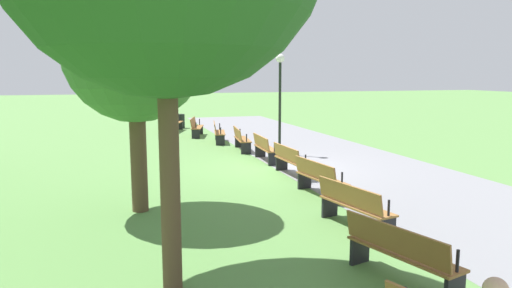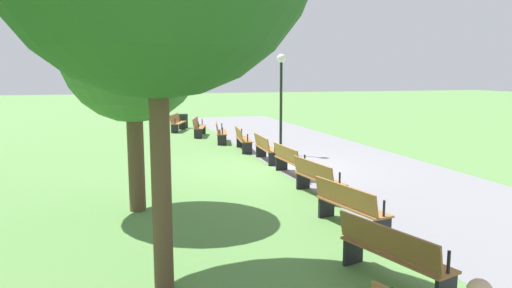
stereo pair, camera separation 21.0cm
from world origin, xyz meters
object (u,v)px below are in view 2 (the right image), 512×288
Objects in this scene: bench_3 at (242,139)px; bench_4 at (265,148)px; bench_6 at (317,178)px; tree_2 at (132,53)px; bench_5 at (290,160)px; lamp_post at (281,84)px; bench_7 at (350,205)px; bench_8 at (392,253)px; bench_1 at (199,126)px; trash_bin at (183,121)px; bench_0 at (177,122)px; bench_2 at (220,132)px.

bench_3 is 1.01× the size of bench_4.
bench_6 is 0.37× the size of tree_2.
bench_5 and bench_6 have the same top height.
lamp_post reaches higher than bench_4.
bench_4 is 0.99× the size of bench_6.
bench_4 is at bearing -39.00° from lamp_post.
bench_5 is at bearing 162.03° from bench_7.
lamp_post is at bearing 137.99° from tree_2.
bench_8 is 0.50× the size of lamp_post.
bench_6 is (11.98, 0.94, 0.00)m from bench_1.
bench_1 is 3.74m from trash_bin.
bench_6 is 2.37× the size of trash_bin.
bench_3 is 2.42m from bench_4.
bench_3 is at bearing 33.69° from bench_0.
bench_5 is at bearing 118.17° from tree_2.
bench_3 is (4.74, 0.94, 0.00)m from bench_1.
lamp_post is at bearing 35.18° from bench_1.
bench_1 is 12.73m from tree_2.
bench_7 is (12.02, 0.00, 0.00)m from bench_2.
bench_2 is 12.02m from bench_7.
bench_4 is at bearing 7.17° from trash_bin.
bench_0 is 1.00× the size of bench_7.
bench_1 and bench_7 have the same top height.
bench_6 is 5.14m from tree_2.
bench_6 is (14.28, 1.68, 0.00)m from bench_0.
bench_1 is 12.02m from bench_6.
bench_1 is at bearing -175.53° from bench_5.
bench_3 is at bearing 179.99° from bench_5.
bench_0 is at bearing -173.29° from bench_5.
bench_1 is at bearing -162.05° from bench_3.
bench_1 and bench_6 have the same top height.
bench_2 is 1.00× the size of bench_7.
bench_3 is 0.99× the size of bench_8.
bench_0 is 16.72m from bench_7.
tree_2 is at bearing -40.47° from bench_4.
bench_1 is 0.38× the size of tree_2.
bench_3 and bench_4 have the same top height.
bench_4 is 0.98× the size of bench_8.
bench_7 is 8.82m from lamp_post.
tree_2 is (2.37, -4.42, 2.93)m from bench_5.
bench_8 is at bearing -11.03° from lamp_post.
bench_1 is 1.02× the size of bench_4.
bench_3 is 0.50× the size of lamp_post.
bench_3 and bench_6 have the same top height.
bench_1 and bench_2 have the same top height.
tree_2 is at bearing -64.08° from bench_5.
bench_7 is at bearing -15.71° from bench_6.
bench_6 is 4.83m from bench_8.
tree_2 is 16.24m from trash_bin.
bench_4 is 7.14m from tree_2.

